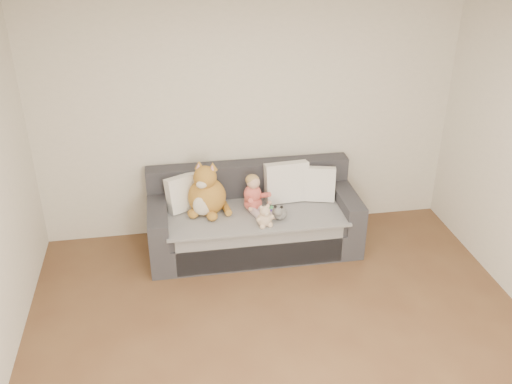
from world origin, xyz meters
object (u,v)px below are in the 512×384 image
at_px(plush_cat, 207,194).
at_px(sippy_cup, 272,211).
at_px(sofa, 253,220).
at_px(teddy_bear, 265,218).
at_px(toddler, 254,196).

height_order(plush_cat, sippy_cup, plush_cat).
relative_size(sofa, teddy_bear, 9.16).
bearing_deg(toddler, plush_cat, 150.45).
xyz_separation_m(toddler, plush_cat, (-0.49, 0.04, 0.05)).
height_order(sofa, teddy_bear, sofa).
bearing_deg(toddler, sippy_cup, -67.56).
bearing_deg(toddler, sofa, 67.31).
height_order(toddler, plush_cat, plush_cat).
xyz_separation_m(sofa, sippy_cup, (0.16, -0.22, 0.23)).
bearing_deg(sippy_cup, toddler, 137.04).
height_order(toddler, teddy_bear, toddler).
distance_m(sofa, plush_cat, 0.62).
distance_m(plush_cat, teddy_bear, 0.66).
distance_m(plush_cat, sippy_cup, 0.69).
relative_size(sofa, toddler, 5.35).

